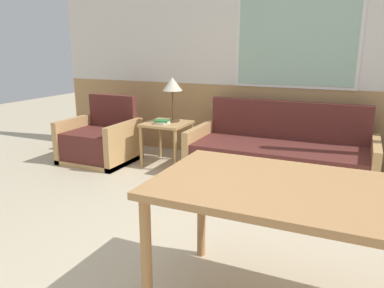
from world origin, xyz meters
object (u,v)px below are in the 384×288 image
(dining_table, at_px, (333,206))
(armchair, at_px, (100,142))
(couch, at_px, (279,157))
(side_table, at_px, (167,129))
(table_lamp, at_px, (172,86))

(dining_table, bearing_deg, armchair, 146.77)
(couch, xyz_separation_m, dining_table, (0.71, -2.27, 0.45))
(side_table, xyz_separation_m, table_lamp, (0.04, 0.09, 0.54))
(couch, distance_m, side_table, 1.44)
(table_lamp, bearing_deg, couch, -1.51)
(couch, bearing_deg, armchair, -172.43)
(armchair, distance_m, table_lamp, 1.21)
(side_table, xyz_separation_m, dining_table, (2.13, -2.21, 0.25))
(side_table, height_order, dining_table, dining_table)
(table_lamp, bearing_deg, dining_table, -47.72)
(couch, height_order, armchair, couch)
(couch, distance_m, table_lamp, 1.57)
(table_lamp, height_order, dining_table, table_lamp)
(side_table, relative_size, dining_table, 0.29)
(couch, relative_size, side_table, 3.75)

